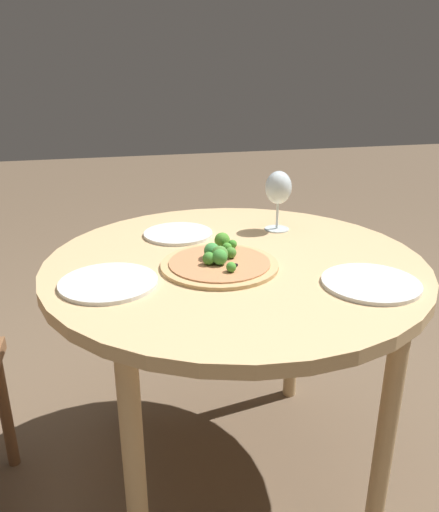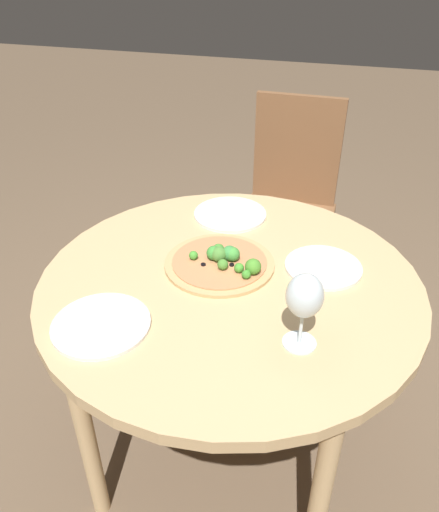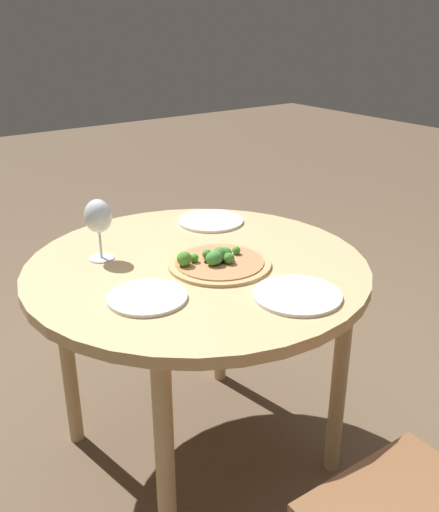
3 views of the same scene
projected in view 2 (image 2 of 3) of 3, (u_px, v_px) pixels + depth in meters
ground_plane at (228, 446)px, 1.74m from camera, size 12.00×12.00×0.00m
dining_table at (230, 300)px, 1.39m from camera, size 1.03×1.03×0.72m
chair at (289, 201)px, 2.21m from camera, size 0.41×0.41×0.94m
pizza at (222, 261)px, 1.39m from camera, size 0.31×0.31×0.06m
wine_glass at (305, 298)px, 1.06m from camera, size 0.08×0.08×0.19m
plate_near at (101, 325)px, 1.18m from camera, size 0.23×0.23×0.01m
plate_far at (323, 267)px, 1.38m from camera, size 0.21×0.21×0.01m
plate_side at (230, 214)px, 1.64m from camera, size 0.24×0.24×0.01m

